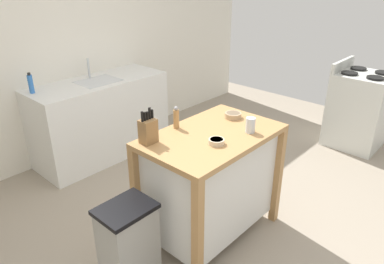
{
  "coord_description": "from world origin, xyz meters",
  "views": [
    {
      "loc": [
        -1.87,
        -1.45,
        2.02
      ],
      "look_at": [
        -0.01,
        0.25,
        0.85
      ],
      "focal_mm": 33.73,
      "sensor_mm": 36.0,
      "label": 1
    }
  ],
  "objects_px": {
    "drinking_cup": "(250,125)",
    "stove": "(359,110)",
    "pepper_grinder": "(176,118)",
    "sink_faucet": "(89,68)",
    "kitchen_island": "(211,180)",
    "bowl_ceramic_small": "(216,141)",
    "knife_block": "(148,130)",
    "bowl_ceramic_wide": "(233,115)",
    "bottle_spray_cleaner": "(31,84)",
    "trash_bin": "(129,245)"
  },
  "relations": [
    {
      "from": "bowl_ceramic_small",
      "to": "pepper_grinder",
      "type": "relative_size",
      "value": 0.64
    },
    {
      "from": "knife_block",
      "to": "drinking_cup",
      "type": "distance_m",
      "value": 0.75
    },
    {
      "from": "bowl_ceramic_wide",
      "to": "drinking_cup",
      "type": "relative_size",
      "value": 1.16
    },
    {
      "from": "bowl_ceramic_small",
      "to": "stove",
      "type": "distance_m",
      "value": 2.61
    },
    {
      "from": "kitchen_island",
      "to": "bowl_ceramic_small",
      "type": "relative_size",
      "value": 9.56
    },
    {
      "from": "knife_block",
      "to": "bowl_ceramic_small",
      "type": "relative_size",
      "value": 2.27
    },
    {
      "from": "knife_block",
      "to": "sink_faucet",
      "type": "distance_m",
      "value": 1.81
    },
    {
      "from": "bowl_ceramic_small",
      "to": "sink_faucet",
      "type": "distance_m",
      "value": 2.09
    },
    {
      "from": "pepper_grinder",
      "to": "stove",
      "type": "bearing_deg",
      "value": -11.59
    },
    {
      "from": "bowl_ceramic_wide",
      "to": "stove",
      "type": "height_order",
      "value": "stove"
    },
    {
      "from": "bottle_spray_cleaner",
      "to": "stove",
      "type": "relative_size",
      "value": 0.2
    },
    {
      "from": "bottle_spray_cleaner",
      "to": "bowl_ceramic_small",
      "type": "bearing_deg",
      "value": -80.73
    },
    {
      "from": "bowl_ceramic_wide",
      "to": "bowl_ceramic_small",
      "type": "distance_m",
      "value": 0.5
    },
    {
      "from": "knife_block",
      "to": "bowl_ceramic_small",
      "type": "bearing_deg",
      "value": -50.88
    },
    {
      "from": "bottle_spray_cleaner",
      "to": "knife_block",
      "type": "bearing_deg",
      "value": -88.78
    },
    {
      "from": "bowl_ceramic_small",
      "to": "drinking_cup",
      "type": "distance_m",
      "value": 0.33
    },
    {
      "from": "drinking_cup",
      "to": "bottle_spray_cleaner",
      "type": "height_order",
      "value": "bottle_spray_cleaner"
    },
    {
      "from": "knife_block",
      "to": "stove",
      "type": "xyz_separation_m",
      "value": [
        2.86,
        -0.49,
        -0.54
      ]
    },
    {
      "from": "drinking_cup",
      "to": "trash_bin",
      "type": "bearing_deg",
      "value": 164.97
    },
    {
      "from": "kitchen_island",
      "to": "drinking_cup",
      "type": "relative_size",
      "value": 9.26
    },
    {
      "from": "bowl_ceramic_small",
      "to": "kitchen_island",
      "type": "bearing_deg",
      "value": 49.34
    },
    {
      "from": "pepper_grinder",
      "to": "stove",
      "type": "relative_size",
      "value": 0.17
    },
    {
      "from": "sink_faucet",
      "to": "bottle_spray_cleaner",
      "type": "bearing_deg",
      "value": -177.63
    },
    {
      "from": "bowl_ceramic_wide",
      "to": "bottle_spray_cleaner",
      "type": "xyz_separation_m",
      "value": [
        -0.79,
        1.83,
        0.06
      ]
    },
    {
      "from": "drinking_cup",
      "to": "stove",
      "type": "xyz_separation_m",
      "value": [
        2.25,
        -0.07,
        -0.51
      ]
    },
    {
      "from": "bowl_ceramic_wide",
      "to": "pepper_grinder",
      "type": "xyz_separation_m",
      "value": [
        -0.45,
        0.2,
        0.06
      ]
    },
    {
      "from": "knife_block",
      "to": "stove",
      "type": "distance_m",
      "value": 2.95
    },
    {
      "from": "bowl_ceramic_wide",
      "to": "pepper_grinder",
      "type": "distance_m",
      "value": 0.5
    },
    {
      "from": "kitchen_island",
      "to": "bottle_spray_cleaner",
      "type": "height_order",
      "value": "bottle_spray_cleaner"
    },
    {
      "from": "pepper_grinder",
      "to": "kitchen_island",
      "type": "bearing_deg",
      "value": -68.57
    },
    {
      "from": "knife_block",
      "to": "sink_faucet",
      "type": "relative_size",
      "value": 1.14
    },
    {
      "from": "sink_faucet",
      "to": "stove",
      "type": "xyz_separation_m",
      "value": [
        2.23,
        -2.19,
        -0.55
      ]
    },
    {
      "from": "bowl_ceramic_wide",
      "to": "bottle_spray_cleaner",
      "type": "distance_m",
      "value": 2.0
    },
    {
      "from": "drinking_cup",
      "to": "knife_block",
      "type": "bearing_deg",
      "value": 145.37
    },
    {
      "from": "kitchen_island",
      "to": "pepper_grinder",
      "type": "xyz_separation_m",
      "value": [
        -0.1,
        0.27,
        0.48
      ]
    },
    {
      "from": "pepper_grinder",
      "to": "trash_bin",
      "type": "height_order",
      "value": "pepper_grinder"
    },
    {
      "from": "bowl_ceramic_wide",
      "to": "sink_faucet",
      "type": "bearing_deg",
      "value": 93.88
    },
    {
      "from": "kitchen_island",
      "to": "bowl_ceramic_wide",
      "type": "height_order",
      "value": "bowl_ceramic_wide"
    },
    {
      "from": "knife_block",
      "to": "sink_faucet",
      "type": "height_order",
      "value": "knife_block"
    },
    {
      "from": "bowl_ceramic_wide",
      "to": "bottle_spray_cleaner",
      "type": "height_order",
      "value": "bottle_spray_cleaner"
    },
    {
      "from": "knife_block",
      "to": "bottle_spray_cleaner",
      "type": "bearing_deg",
      "value": 91.22
    },
    {
      "from": "drinking_cup",
      "to": "sink_faucet",
      "type": "height_order",
      "value": "sink_faucet"
    },
    {
      "from": "pepper_grinder",
      "to": "trash_bin",
      "type": "distance_m",
      "value": 0.96
    },
    {
      "from": "drinking_cup",
      "to": "stove",
      "type": "bearing_deg",
      "value": -1.74
    },
    {
      "from": "pepper_grinder",
      "to": "sink_faucet",
      "type": "height_order",
      "value": "sink_faucet"
    },
    {
      "from": "bowl_ceramic_small",
      "to": "stove",
      "type": "xyz_separation_m",
      "value": [
        2.56,
        -0.13,
        -0.47
      ]
    },
    {
      "from": "sink_faucet",
      "to": "stove",
      "type": "distance_m",
      "value": 3.17
    },
    {
      "from": "drinking_cup",
      "to": "stove",
      "type": "distance_m",
      "value": 2.3
    },
    {
      "from": "drinking_cup",
      "to": "pepper_grinder",
      "type": "xyz_separation_m",
      "value": [
        -0.31,
        0.46,
        0.02
      ]
    },
    {
      "from": "pepper_grinder",
      "to": "sink_faucet",
      "type": "bearing_deg",
      "value": 78.98
    }
  ]
}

